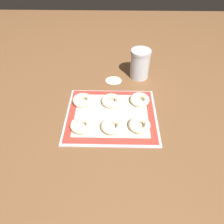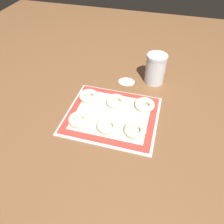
# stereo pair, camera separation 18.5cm
# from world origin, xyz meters

# --- Properties ---
(ground_plane) EXTENTS (2.80, 2.80, 0.00)m
(ground_plane) POSITION_xyz_m (0.00, 0.00, 0.00)
(ground_plane) COLOR brown
(baking_tray) EXTENTS (0.43, 0.38, 0.01)m
(baking_tray) POSITION_xyz_m (-0.02, -0.01, 0.00)
(baking_tray) COLOR silver
(baking_tray) RESTS_ON ground_plane
(baking_mat) EXTENTS (0.41, 0.35, 0.00)m
(baking_mat) POSITION_xyz_m (-0.02, -0.01, 0.01)
(baking_mat) COLOR red
(baking_mat) RESTS_ON baking_tray
(bagel_front_left) EXTENTS (0.10, 0.10, 0.03)m
(bagel_front_left) POSITION_xyz_m (-0.15, -0.10, 0.03)
(bagel_front_left) COLOR beige
(bagel_front_left) RESTS_ON baking_mat
(bagel_front_center) EXTENTS (0.10, 0.10, 0.03)m
(bagel_front_center) POSITION_xyz_m (-0.01, -0.10, 0.03)
(bagel_front_center) COLOR beige
(bagel_front_center) RESTS_ON baking_mat
(bagel_front_right) EXTENTS (0.10, 0.10, 0.03)m
(bagel_front_right) POSITION_xyz_m (0.11, -0.09, 0.03)
(bagel_front_right) COLOR beige
(bagel_front_right) RESTS_ON baking_mat
(bagel_back_left) EXTENTS (0.10, 0.10, 0.03)m
(bagel_back_left) POSITION_xyz_m (-0.17, 0.07, 0.03)
(bagel_back_left) COLOR beige
(bagel_back_left) RESTS_ON baking_mat
(bagel_back_center) EXTENTS (0.10, 0.10, 0.03)m
(bagel_back_center) POSITION_xyz_m (-0.02, 0.07, 0.03)
(bagel_back_center) COLOR beige
(bagel_back_center) RESTS_ON baking_mat
(bagel_back_right) EXTENTS (0.10, 0.10, 0.03)m
(bagel_back_right) POSITION_xyz_m (0.12, 0.08, 0.03)
(bagel_back_right) COLOR beige
(bagel_back_right) RESTS_ON baking_mat
(flour_canister) EXTENTS (0.11, 0.11, 0.17)m
(flour_canister) POSITION_xyz_m (0.14, 0.33, 0.08)
(flour_canister) COLOR silver
(flour_canister) RESTS_ON ground_plane
(flour_patch_near) EXTENTS (0.06, 0.04, 0.00)m
(flour_patch_near) POSITION_xyz_m (-0.00, 0.26, 0.00)
(flour_patch_near) COLOR white
(flour_patch_near) RESTS_ON ground_plane
(flour_patch_far) EXTENTS (0.09, 0.08, 0.00)m
(flour_patch_far) POSITION_xyz_m (-0.01, 0.28, 0.00)
(flour_patch_far) COLOR white
(flour_patch_far) RESTS_ON ground_plane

